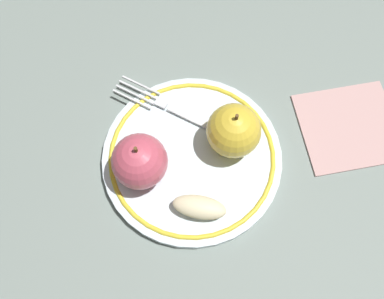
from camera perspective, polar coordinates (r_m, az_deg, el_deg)
ground_plane at (r=0.55m, az=1.46°, el=-2.99°), size 2.00×2.00×0.00m
plate at (r=0.54m, az=0.00°, el=-1.08°), size 0.23×0.23×0.02m
apple_red_whole at (r=0.50m, az=-6.99°, el=-1.94°), size 0.07×0.07×0.07m
apple_second_whole at (r=0.52m, az=5.58°, el=2.50°), size 0.07×0.07×0.07m
apple_slice_front at (r=0.51m, az=1.00°, el=-7.68°), size 0.04×0.07×0.02m
fork at (r=0.56m, az=-2.29°, el=5.21°), size 0.10×0.15×0.00m
napkin_folded at (r=0.60m, az=20.23°, el=2.91°), size 0.13×0.14×0.01m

